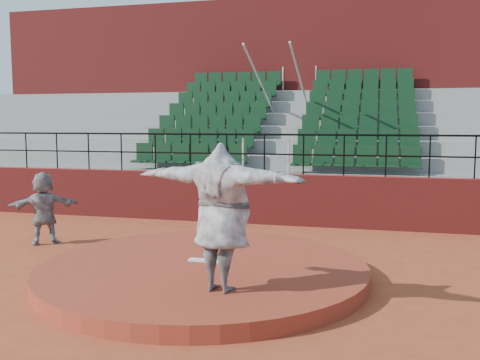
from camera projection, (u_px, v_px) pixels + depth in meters
The scene contains 9 objects.
ground at pixel (203, 278), 9.01m from camera, with size 90.00×90.00×0.00m, color #9C3F23.
pitchers_mound at pixel (203, 271), 9.00m from camera, with size 5.50×5.50×0.25m, color maroon.
pitching_rubber at pixel (206, 260), 9.13m from camera, with size 0.60×0.15×0.03m, color white.
boundary_wall at pixel (264, 199), 13.75m from camera, with size 24.00×0.30×1.30m, color maroon.
wall_railing at pixel (264, 145), 13.60m from camera, with size 24.04×0.05×1.03m.
seating_deck at pixel (288, 159), 17.18m from camera, with size 24.00×5.97×4.63m.
press_box_facade at pixel (305, 98), 20.75m from camera, with size 24.00×3.00×7.10m, color maroon.
pitcher at pixel (222, 217), 7.46m from camera, with size 2.57×0.70×2.09m, color black.
fielder at pixel (44, 208), 11.45m from camera, with size 1.45×0.46×1.56m, color black.
Camera 1 is at (2.79, -8.34, 2.63)m, focal length 40.00 mm.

